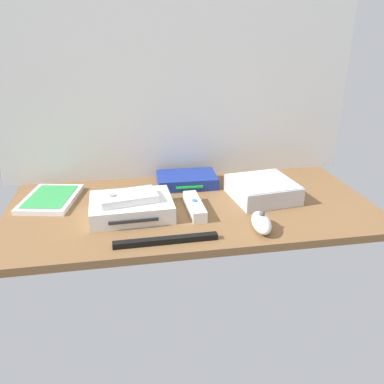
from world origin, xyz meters
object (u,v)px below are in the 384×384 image
network_router (187,180)px  sensor_bar (166,240)px  game_console (131,207)px  mini_computer (262,189)px  remote_nunchuk (261,222)px  remote_wand (196,206)px  remote_classic_pad (128,197)px  game_case (51,199)px

network_router → sensor_bar: (-10.40, -34.40, -1.00)cm
game_console → mini_computer: mini_computer is taller
remote_nunchuk → mini_computer: bearing=76.3°
game_console → mini_computer: bearing=5.0°
game_console → remote_wand: 17.06cm
remote_wand → remote_classic_pad: size_ratio=0.96×
network_router → sensor_bar: 35.95cm
sensor_bar → game_case: bearing=134.5°
mini_computer → game_case: size_ratio=0.88×
remote_classic_pad → remote_wand: bearing=-10.3°
game_case → network_router: bearing=19.7°
remote_wand → sensor_bar: (-9.83, -15.27, -0.81)cm
network_router → remote_wand: bearing=-90.4°
mini_computer → remote_classic_pad: remote_classic_pad is taller
remote_classic_pad → sensor_bar: size_ratio=0.65×
remote_nunchuk → game_case: bearing=159.5°
remote_classic_pad → sensor_bar: remote_classic_pad is taller
mini_computer → remote_classic_pad: (-38.04, -5.51, 2.77)cm
network_router → remote_wand: 19.14cm
mini_computer → remote_nunchuk: bearing=-109.9°
game_console → game_case: (-22.24, 12.58, -1.44)cm
mini_computer → network_router: mini_computer is taller
remote_wand → remote_nunchuk: 18.77cm
game_console → remote_nunchuk: bearing=-26.5°
remote_wand → sensor_bar: remote_wand is taller
game_case → remote_classic_pad: (21.49, -13.48, 4.65)cm
remote_classic_pad → sensor_bar: (7.94, -15.33, -4.71)cm
game_case → remote_wand: size_ratio=1.44×
game_case → remote_wand: bearing=-7.3°
game_console → remote_nunchuk: 33.60cm
mini_computer → sensor_bar: size_ratio=0.79×
network_router → remote_classic_pad: bearing=-132.6°
remote_nunchuk → remote_classic_pad: size_ratio=0.67×
remote_classic_pad → network_router: bearing=36.0°
mini_computer → sensor_bar: (-30.10, -20.84, -1.94)cm
game_console → mini_computer: 37.58cm
game_case → remote_nunchuk: (52.81, -26.52, 1.28)cm
mini_computer → remote_nunchuk: mini_computer is taller
mini_computer → remote_classic_pad: size_ratio=1.21×
mini_computer → game_case: 60.09cm
remote_classic_pad → sensor_bar: bearing=-72.7°
game_case → remote_wand: (39.26, -13.54, 0.75)cm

